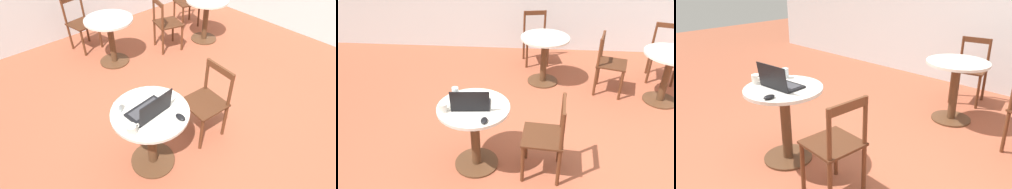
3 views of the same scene
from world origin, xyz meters
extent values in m
plane|color=#9E5138|center=(0.00, 0.00, 0.00)|extent=(16.00, 16.00, 0.00)
cylinder|color=#51331E|center=(-0.64, 0.07, 0.01)|extent=(0.45, 0.45, 0.02)
cylinder|color=#51331E|center=(-0.64, 0.07, 0.35)|extent=(0.09, 0.09, 0.67)
cylinder|color=silver|center=(-0.64, 0.07, 0.70)|extent=(0.70, 0.70, 0.03)
cylinder|color=#51331E|center=(1.70, 1.50, 0.01)|extent=(0.45, 0.45, 0.02)
cylinder|color=#51331E|center=(1.70, 1.50, 0.35)|extent=(0.09, 0.09, 0.67)
cylinder|color=silver|center=(1.70, 1.50, 0.70)|extent=(0.70, 0.70, 0.03)
cylinder|color=#51331E|center=(0.09, 1.93, 0.01)|extent=(0.45, 0.45, 0.02)
cylinder|color=#51331E|center=(0.09, 1.93, 0.35)|extent=(0.09, 0.09, 0.67)
cylinder|color=silver|center=(0.09, 1.93, 0.70)|extent=(0.70, 0.70, 0.03)
cylinder|color=#562D19|center=(-0.15, -0.15, 0.22)|extent=(0.04, 0.04, 0.44)
cylinder|color=#562D19|center=(-0.12, 0.19, 0.22)|extent=(0.04, 0.04, 0.44)
cylinder|color=#562D19|center=(0.19, -0.18, 0.22)|extent=(0.04, 0.04, 0.44)
cylinder|color=#562D19|center=(0.22, 0.17, 0.22)|extent=(0.04, 0.04, 0.44)
cube|color=#492715|center=(0.04, 0.01, 0.45)|extent=(0.43, 0.43, 0.02)
cylinder|color=#562D19|center=(0.19, -0.18, 0.65)|extent=(0.04, 0.04, 0.39)
cylinder|color=#562D19|center=(0.22, 0.17, 0.65)|extent=(0.04, 0.04, 0.39)
cube|color=#562D19|center=(0.21, -0.01, 0.81)|extent=(0.06, 0.37, 0.07)
cylinder|color=#562D19|center=(1.99, 1.92, 0.22)|extent=(0.04, 0.04, 0.44)
cylinder|color=#562D19|center=(1.66, 2.01, 0.22)|extent=(0.04, 0.04, 0.44)
cylinder|color=#562D19|center=(2.08, 2.25, 0.22)|extent=(0.04, 0.04, 0.44)
cylinder|color=#562D19|center=(1.74, 2.34, 0.22)|extent=(0.04, 0.04, 0.44)
cube|color=#492715|center=(1.87, 2.13, 0.45)|extent=(0.48, 0.48, 0.02)
cylinder|color=#562D19|center=(1.23, 1.82, 0.22)|extent=(0.04, 0.04, 0.44)
cylinder|color=#562D19|center=(1.13, 1.49, 0.22)|extent=(0.04, 0.04, 0.44)
cylinder|color=#562D19|center=(0.90, 1.91, 0.22)|extent=(0.04, 0.04, 0.44)
cylinder|color=#562D19|center=(0.80, 1.58, 0.22)|extent=(0.04, 0.04, 0.44)
cube|color=#492715|center=(1.02, 1.70, 0.45)|extent=(0.49, 0.49, 0.02)
cylinder|color=#562D19|center=(0.90, 1.91, 0.65)|extent=(0.04, 0.04, 0.39)
cylinder|color=#562D19|center=(0.80, 1.58, 0.65)|extent=(0.04, 0.04, 0.39)
cube|color=#562D19|center=(0.85, 1.75, 0.81)|extent=(0.13, 0.37, 0.07)
cylinder|color=#562D19|center=(0.17, 2.46, 0.22)|extent=(0.04, 0.04, 0.44)
cylinder|color=#562D19|center=(-0.17, 2.40, 0.22)|extent=(0.04, 0.04, 0.44)
cylinder|color=#562D19|center=(0.11, 2.80, 0.22)|extent=(0.04, 0.04, 0.44)
cylinder|color=#562D19|center=(-0.23, 2.74, 0.22)|extent=(0.04, 0.04, 0.44)
cube|color=#492715|center=(-0.03, 2.60, 0.45)|extent=(0.46, 0.46, 0.02)
cylinder|color=#562D19|center=(0.11, 2.80, 0.65)|extent=(0.04, 0.04, 0.39)
cylinder|color=#562D19|center=(-0.23, 2.74, 0.65)|extent=(0.04, 0.04, 0.39)
cylinder|color=#B7B7B7|center=(2.63, 2.87, 0.01)|extent=(0.30, 0.30, 0.02)
cube|color=black|center=(-0.66, 0.08, 0.73)|extent=(0.37, 0.24, 0.02)
cube|color=#38383D|center=(-0.66, 0.10, 0.74)|extent=(0.31, 0.14, 0.00)
cube|color=black|center=(-0.65, -0.04, 0.84)|extent=(0.36, 0.06, 0.21)
cube|color=black|center=(-0.65, -0.03, 0.84)|extent=(0.33, 0.05, 0.19)
ellipsoid|color=black|center=(-0.50, -0.18, 0.73)|extent=(0.06, 0.10, 0.03)
cylinder|color=silver|center=(-0.90, -0.04, 0.76)|extent=(0.08, 0.08, 0.08)
torus|color=silver|center=(-0.85, -0.04, 0.76)|extent=(0.05, 0.01, 0.05)
cylinder|color=silver|center=(-0.84, 0.25, 0.76)|extent=(0.07, 0.07, 0.09)
camera|label=1|loc=(-1.60, -1.27, 2.31)|focal=28.00mm
camera|label=2|loc=(-0.12, -2.50, 2.41)|focal=35.00mm
camera|label=3|loc=(1.61, -1.52, 1.71)|focal=35.00mm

